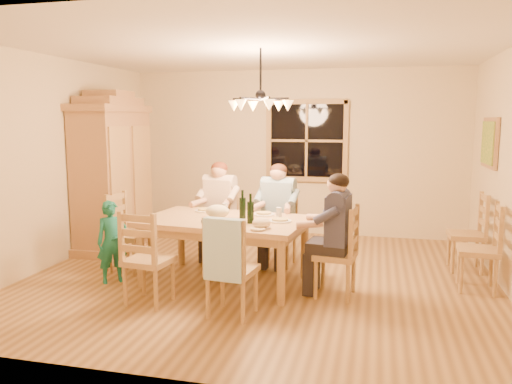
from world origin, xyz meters
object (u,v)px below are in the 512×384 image
(wine_bottle_b, at_px, (251,208))
(chair_spare_back, at_px, (465,247))
(chandelier, at_px, (261,103))
(armoire, at_px, (113,177))
(adult_woman, at_px, (219,198))
(adult_slate_man, at_px, (336,219))
(chair_near_left, at_px, (149,275))
(chair_end_left, at_px, (130,247))
(chair_far_right, at_px, (278,242))
(chair_spare_front, at_px, (477,264))
(child, at_px, (112,242))
(dining_table, at_px, (225,227))
(adult_plaid_man, at_px, (278,202))
(wine_bottle_a, at_px, (243,204))
(chair_end_right, at_px, (335,268))
(chair_near_right, at_px, (232,285))
(chair_far_left, at_px, (220,237))

(wine_bottle_b, xyz_separation_m, chair_spare_back, (2.45, 1.35, -0.62))
(chandelier, distance_m, armoire, 2.77)
(adult_woman, height_order, adult_slate_man, same)
(chair_near_left, bearing_deg, chair_end_left, 133.26)
(chair_far_right, height_order, chair_spare_front, same)
(child, bearing_deg, chair_spare_back, -21.01)
(armoire, relative_size, dining_table, 1.16)
(chair_end_left, bearing_deg, adult_plaid_man, 117.98)
(child, bearing_deg, chair_far_right, -7.77)
(armoire, xyz_separation_m, wine_bottle_a, (2.26, -1.08, -0.13))
(child, distance_m, chair_spare_front, 4.15)
(dining_table, height_order, child, child)
(child, bearing_deg, wine_bottle_b, -36.50)
(chair_end_right, distance_m, child, 2.58)
(child, bearing_deg, chair_near_left, -76.98)
(chandelier, xyz_separation_m, wine_bottle_a, (-0.16, -0.21, -1.15))
(chair_near_left, bearing_deg, chair_far_right, 64.80)
(chair_near_right, bearing_deg, chair_spare_back, 47.32)
(dining_table, distance_m, adult_woman, 1.01)
(chair_far_right, bearing_deg, adult_woman, 0.00)
(wine_bottle_a, height_order, wine_bottle_b, same)
(wine_bottle_a, xyz_separation_m, chair_spare_front, (2.61, 0.33, -0.62))
(chair_near_right, xyz_separation_m, adult_slate_man, (0.93, 0.78, 0.54))
(adult_plaid_man, height_order, chair_spare_front, adult_plaid_man)
(chair_near_left, bearing_deg, adult_plaid_man, 64.80)
(chair_near_right, height_order, adult_slate_man, adult_slate_man)
(chair_end_left, height_order, chair_spare_back, same)
(chair_far_left, distance_m, chair_spare_front, 3.21)
(wine_bottle_a, distance_m, chair_spare_back, 2.90)
(chair_near_right, distance_m, adult_woman, 2.07)
(adult_woman, bearing_deg, adult_plaid_man, -180.00)
(adult_woman, height_order, chair_spare_back, adult_woman)
(adult_slate_man, height_order, wine_bottle_a, adult_slate_man)
(chair_far_left, xyz_separation_m, chair_near_right, (0.72, -1.86, 0.00))
(chair_far_left, xyz_separation_m, chair_end_left, (-0.93, -0.78, 0.00))
(chair_end_right, height_order, adult_slate_man, adult_slate_man)
(adult_woman, xyz_separation_m, child, (-0.92, -1.23, -0.36))
(chair_near_left, xyz_separation_m, adult_slate_man, (1.85, 0.67, 0.54))
(dining_table, height_order, chair_spare_front, chair_spare_front)
(chair_end_left, relative_size, wine_bottle_a, 3.00)
(wine_bottle_a, bearing_deg, chandelier, 52.17)
(chair_far_left, xyz_separation_m, adult_slate_man, (1.65, -1.08, 0.54))
(adult_woman, relative_size, child, 0.90)
(chandelier, height_order, chair_far_right, chandelier)
(chair_end_right, bearing_deg, chair_spare_back, -42.33)
(armoire, bearing_deg, chair_end_left, -52.41)
(chair_near_left, xyz_separation_m, chair_spare_front, (3.37, 1.23, 0.00))
(adult_slate_man, height_order, chair_spare_front, adult_slate_man)
(chair_near_left, distance_m, wine_bottle_a, 1.33)
(armoire, bearing_deg, chair_far_left, -7.55)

